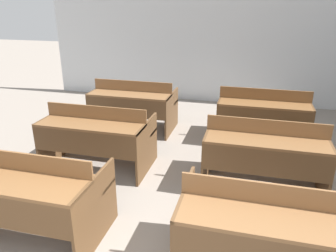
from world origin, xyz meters
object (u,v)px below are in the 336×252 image
(bench_front_left, at_px, (26,192))
(bench_second_right, at_px, (264,151))
(bench_third_left, at_px, (133,103))
(bench_front_right, at_px, (267,228))
(bench_second_left, at_px, (97,134))
(bench_third_right, at_px, (263,113))

(bench_front_left, bearing_deg, bench_second_right, 33.90)
(bench_front_left, bearing_deg, bench_third_left, 90.05)
(bench_front_right, xyz_separation_m, bench_second_left, (-2.06, 1.36, 0.00))
(bench_second_left, height_order, bench_third_left, same)
(bench_front_left, bearing_deg, bench_front_right, 0.46)
(bench_front_right, relative_size, bench_third_right, 1.00)
(bench_third_left, bearing_deg, bench_second_right, -33.21)
(bench_third_left, height_order, bench_third_right, same)
(bench_second_left, bearing_deg, bench_second_right, 0.52)
(bench_front_right, distance_m, bench_second_left, 2.47)
(bench_second_right, relative_size, bench_third_right, 1.00)
(bench_front_left, xyz_separation_m, bench_second_left, (0.02, 1.38, 0.00))
(bench_second_left, relative_size, bench_third_left, 1.00)
(bench_second_right, bearing_deg, bench_third_left, 146.79)
(bench_front_left, xyz_separation_m, bench_third_left, (-0.00, 2.76, 0.00))
(bench_front_left, relative_size, bench_third_left, 1.00)
(bench_front_right, relative_size, bench_second_left, 1.00)
(bench_third_left, relative_size, bench_third_right, 1.00)
(bench_front_left, height_order, bench_front_right, same)
(bench_front_left, xyz_separation_m, bench_second_right, (2.08, 1.40, 0.00))
(bench_front_left, height_order, bench_third_left, same)
(bench_front_right, relative_size, bench_second_right, 1.00)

